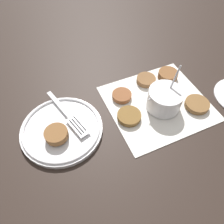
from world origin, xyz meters
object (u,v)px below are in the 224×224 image
sauce_bowl (164,100)px  fork (70,117)px  serving_plate (62,129)px  fritter_on_plate (56,134)px

sauce_bowl → fork: sauce_bowl is taller
sauce_bowl → serving_plate: (0.29, -0.03, -0.02)m
sauce_bowl → fork: (0.26, -0.05, -0.01)m
sauce_bowl → fritter_on_plate: (0.30, -0.00, -0.00)m
fritter_on_plate → serving_plate: bearing=-123.7°
serving_plate → fritter_on_plate: size_ratio=3.65×
sauce_bowl → serving_plate: bearing=-5.4°
serving_plate → fork: bearing=-145.6°
sauce_bowl → serving_plate: 0.29m
fork → serving_plate: bearing=34.4°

